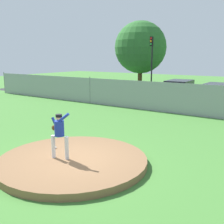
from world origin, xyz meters
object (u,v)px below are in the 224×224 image
at_px(traffic_light_near, 152,55).
at_px(parked_car_white, 217,96).
at_px(pitcher_youth, 59,131).
at_px(parked_car_slate, 179,92).
at_px(baseball, 56,147).

bearing_deg(traffic_light_near, parked_car_white, -28.89).
bearing_deg(pitcher_youth, parked_car_slate, 95.79).
distance_m(parked_car_slate, traffic_light_near, 6.40).
relative_size(baseball, parked_car_slate, 0.02).
bearing_deg(parked_car_slate, traffic_light_near, 139.55).
height_order(parked_car_slate, traffic_light_near, traffic_light_near).
relative_size(baseball, traffic_light_near, 0.01).
height_order(pitcher_youth, baseball, pitcher_youth).
distance_m(baseball, parked_car_white, 14.03).
distance_m(baseball, parked_car_slate, 14.19).
bearing_deg(parked_car_slate, pitcher_youth, -84.21).
height_order(pitcher_youth, traffic_light_near, traffic_light_near).
relative_size(pitcher_youth, parked_car_slate, 0.35).
height_order(baseball, traffic_light_near, traffic_light_near).
bearing_deg(traffic_light_near, parked_car_slate, -40.45).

